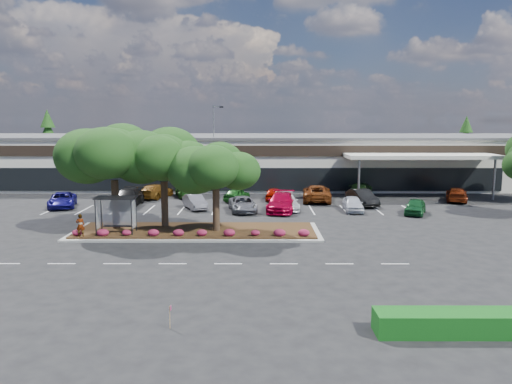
{
  "coord_description": "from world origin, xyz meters",
  "views": [
    {
      "loc": [
        2.46,
        -31.76,
        8.16
      ],
      "look_at": [
        2.37,
        6.98,
        2.6
      ],
      "focal_mm": 35.0,
      "sensor_mm": 36.0,
      "label": 1
    }
  ],
  "objects_px": {
    "car_1": "(128,198)",
    "survey_stake": "(170,314)",
    "light_pole": "(215,152)",
    "car_0": "(62,200)"
  },
  "relations": [
    {
      "from": "car_1",
      "to": "survey_stake",
      "type": "bearing_deg",
      "value": -72.82
    },
    {
      "from": "car_1",
      "to": "car_0",
      "type": "bearing_deg",
      "value": -174.95
    },
    {
      "from": "light_pole",
      "to": "survey_stake",
      "type": "distance_m",
      "value": 41.22
    },
    {
      "from": "light_pole",
      "to": "car_0",
      "type": "relative_size",
      "value": 1.98
    },
    {
      "from": "car_0",
      "to": "survey_stake",
      "type": "bearing_deg",
      "value": -77.18
    },
    {
      "from": "car_1",
      "to": "light_pole",
      "type": "bearing_deg",
      "value": 59.41
    },
    {
      "from": "survey_stake",
      "to": "car_1",
      "type": "height_order",
      "value": "car_1"
    },
    {
      "from": "survey_stake",
      "to": "car_0",
      "type": "relative_size",
      "value": 0.19
    },
    {
      "from": "light_pole",
      "to": "survey_stake",
      "type": "height_order",
      "value": "light_pole"
    },
    {
      "from": "survey_stake",
      "to": "light_pole",
      "type": "bearing_deg",
      "value": 92.29
    }
  ]
}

